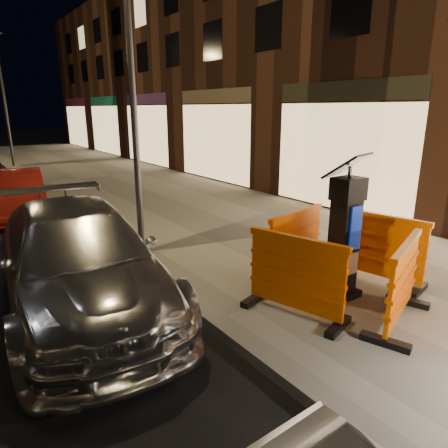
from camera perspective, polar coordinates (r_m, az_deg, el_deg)
ground_plane at (r=5.59m, az=-0.75°, el=-14.65°), size 120.00×120.00×0.00m
sidewalk at (r=7.49m, az=18.57°, el=-6.55°), size 6.00×60.00×0.15m
kerb at (r=5.55m, az=-0.75°, el=-13.98°), size 0.30×60.00×0.15m
parking_kiosk at (r=5.97m, az=16.84°, el=-1.15°), size 0.77×0.77×2.01m
barrier_front at (r=5.64m, az=24.11°, el=-7.77°), size 1.55×1.04×1.12m
barrier_back at (r=6.70m, az=10.15°, el=-2.83°), size 1.53×0.87×1.12m
barrier_kerbside at (r=5.44m, az=10.21°, el=-7.39°), size 0.98×1.55×1.12m
barrier_bldgside at (r=6.86m, az=21.45°, el=-3.28°), size 0.89×1.53×1.12m
car_silver at (r=6.56m, az=-19.46°, el=-10.72°), size 2.59×5.29×1.48m
car_red at (r=12.29m, az=-27.11°, el=0.90°), size 1.85×3.98×1.26m
street_lamp_mid at (r=7.56m, az=-12.93°, el=17.97°), size 0.12×0.12×6.00m
street_lamp_far at (r=22.15m, az=-28.85°, el=15.02°), size 0.12×0.12×6.00m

